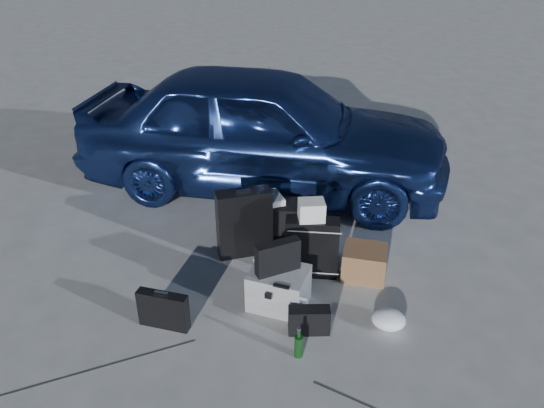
# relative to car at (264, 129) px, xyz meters

# --- Properties ---
(ground) EXTENTS (60.00, 60.00, 0.00)m
(ground) POSITION_rel_car_xyz_m (-0.11, -2.52, -0.75)
(ground) COLOR #ADACA8
(ground) RESTS_ON ground
(car) EXTENTS (4.75, 2.93, 1.51)m
(car) POSITION_rel_car_xyz_m (0.00, 0.00, 0.00)
(car) COLOR navy
(car) RESTS_ON ground
(pelican_case) EXTENTS (0.61, 0.56, 0.35)m
(pelican_case) POSITION_rel_car_xyz_m (-0.04, -2.35, -0.58)
(pelican_case) COLOR #AAACAF
(pelican_case) RESTS_ON ground
(laptop_bag) EXTENTS (0.40, 0.23, 0.29)m
(laptop_bag) POSITION_rel_car_xyz_m (-0.05, -2.34, -0.25)
(laptop_bag) COLOR black
(laptop_bag) RESTS_ON pelican_case
(briefcase) EXTENTS (0.44, 0.24, 0.34)m
(briefcase) POSITION_rel_car_xyz_m (-1.02, -2.55, -0.58)
(briefcase) COLOR black
(briefcase) RESTS_ON ground
(suitcase_left) EXTENTS (0.57, 0.29, 0.70)m
(suitcase_left) POSITION_rel_car_xyz_m (-0.31, -1.51, -0.40)
(suitcase_left) COLOR black
(suitcase_left) RESTS_ON ground
(suitcase_right) EXTENTS (0.52, 0.27, 0.60)m
(suitcase_right) POSITION_rel_car_xyz_m (0.31, -1.92, -0.46)
(suitcase_right) COLOR black
(suitcase_right) RESTS_ON ground
(white_carton) EXTENTS (0.23, 0.19, 0.19)m
(white_carton) POSITION_rel_car_xyz_m (0.30, -1.90, -0.06)
(white_carton) COLOR silver
(white_carton) RESTS_ON suitcase_right
(duffel_bag) EXTENTS (0.79, 0.42, 0.38)m
(duffel_bag) POSITION_rel_car_xyz_m (-0.11, -1.16, -0.57)
(duffel_bag) COLOR black
(duffel_bag) RESTS_ON ground
(flat_box_white) EXTENTS (0.47, 0.40, 0.07)m
(flat_box_white) POSITION_rel_car_xyz_m (-0.10, -1.15, -0.34)
(flat_box_white) COLOR silver
(flat_box_white) RESTS_ON duffel_bag
(flat_box_black) EXTENTS (0.33, 0.28, 0.06)m
(flat_box_black) POSITION_rel_car_xyz_m (-0.09, -1.15, -0.28)
(flat_box_black) COLOR black
(flat_box_black) RESTS_ON flat_box_white
(cardboard_box) EXTENTS (0.49, 0.46, 0.30)m
(cardboard_box) POSITION_rel_car_xyz_m (0.81, -2.00, -0.60)
(cardboard_box) COLOR brown
(cardboard_box) RESTS_ON ground
(plastic_bag) EXTENTS (0.34, 0.32, 0.16)m
(plastic_bag) POSITION_rel_car_xyz_m (0.85, -2.72, -0.67)
(plastic_bag) COLOR white
(plastic_bag) RESTS_ON ground
(messenger_bag) EXTENTS (0.35, 0.15, 0.24)m
(messenger_bag) POSITION_rel_car_xyz_m (0.18, -2.72, -0.63)
(messenger_bag) COLOR black
(messenger_bag) RESTS_ON ground
(green_bottle) EXTENTS (0.07, 0.07, 0.27)m
(green_bottle) POSITION_rel_car_xyz_m (0.06, -2.99, -0.62)
(green_bottle) COLOR black
(green_bottle) RESTS_ON ground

